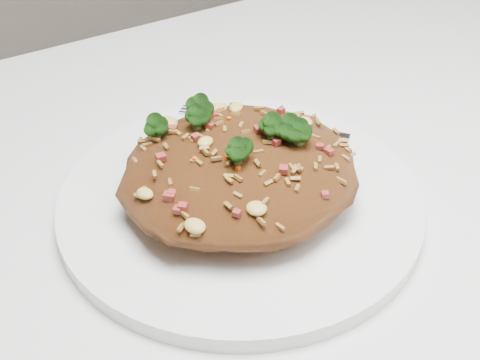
% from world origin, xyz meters
% --- Properties ---
extents(dining_table, '(1.20, 0.80, 0.75)m').
position_xyz_m(dining_table, '(0.00, 0.00, 0.66)').
color(dining_table, silver).
rests_on(dining_table, ground).
extents(plate, '(0.29, 0.29, 0.01)m').
position_xyz_m(plate, '(-0.05, 0.04, 0.76)').
color(plate, white).
rests_on(plate, dining_table).
extents(fried_rice, '(0.19, 0.17, 0.07)m').
position_xyz_m(fried_rice, '(-0.05, 0.04, 0.80)').
color(fried_rice, brown).
rests_on(fried_rice, plate).
extents(fork, '(0.12, 0.13, 0.00)m').
position_xyz_m(fork, '(0.03, 0.11, 0.77)').
color(fork, silver).
rests_on(fork, plate).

